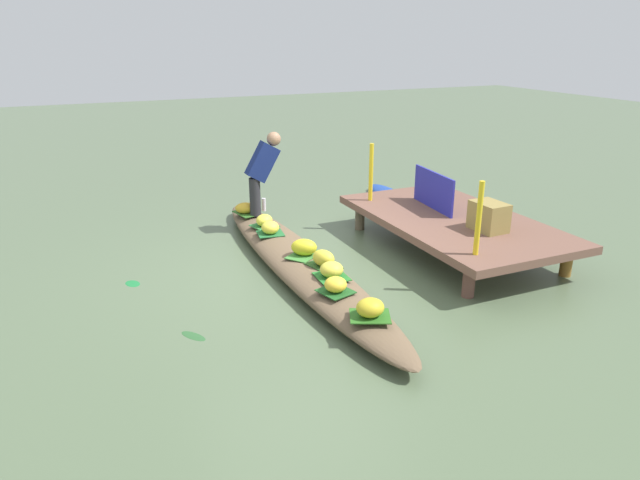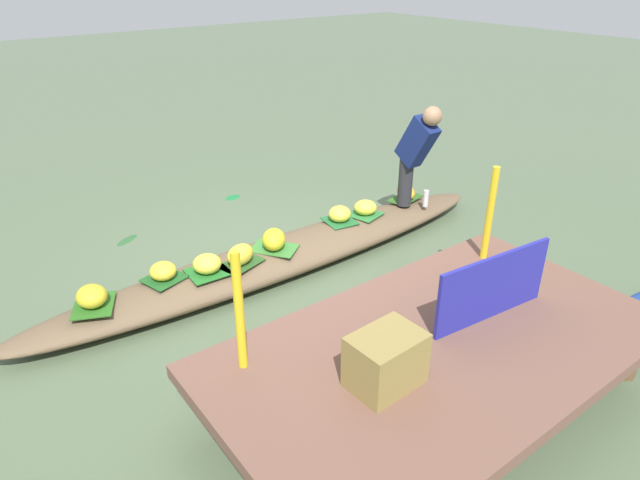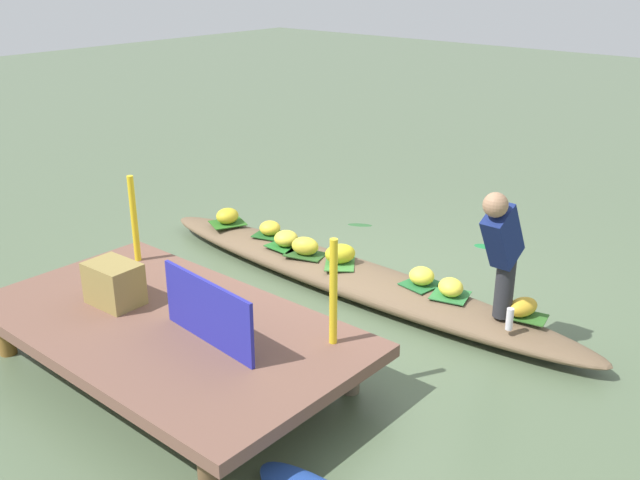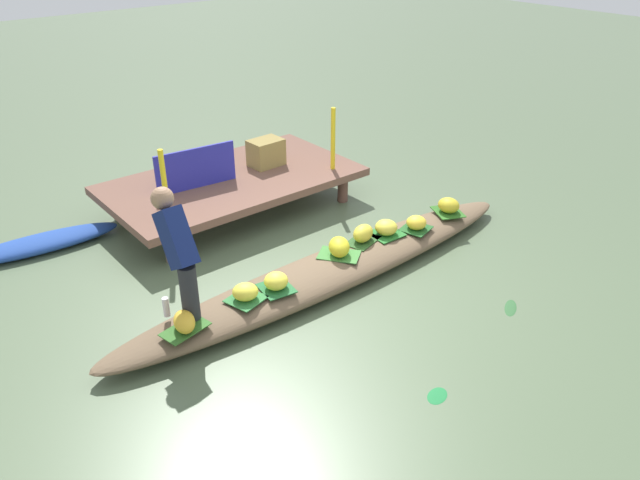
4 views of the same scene
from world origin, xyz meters
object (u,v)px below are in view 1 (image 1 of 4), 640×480
Objects in this scene: banana_bunch_7 at (264,220)px; vendor_person at (262,168)px; vendor_boat at (299,262)px; banana_bunch_1 at (324,258)px; moored_boat at (393,197)px; banana_bunch_4 at (304,247)px; produce_crate at (489,216)px; banana_bunch_5 at (245,208)px; banana_bunch_6 at (336,284)px; market_banner at (433,190)px; banana_bunch_0 at (370,308)px; banana_bunch_3 at (332,269)px; banana_bunch_2 at (270,227)px; water_bottle at (264,205)px.

banana_bunch_7 is 0.21× the size of vendor_person.
vendor_boat is 0.57m from banana_bunch_1.
vendor_person reaches higher than moored_boat.
moored_boat is 3.54m from banana_bunch_4.
banana_bunch_7 is at bearing -128.87° from produce_crate.
produce_crate is (1.84, 2.28, 0.29)m from banana_bunch_7.
banana_bunch_1 is 0.96× the size of banana_bunch_5.
banana_bunch_4 is (0.11, 0.03, 0.23)m from vendor_boat.
banana_bunch_7 is at bearing 179.22° from banana_bunch_6.
banana_bunch_4 reaches higher than moored_boat.
banana_bunch_5 is 0.29× the size of market_banner.
banana_bunch_0 is 0.63m from banana_bunch_6.
vendor_person reaches higher than banana_bunch_3.
banana_bunch_2 is 0.23× the size of market_banner.
banana_bunch_7 is (1.10, -2.71, 0.26)m from moored_boat.
banana_bunch_1 is 0.42m from banana_bunch_4.
vendor_person is at bearing 178.16° from banana_bunch_3.
vendor_boat is at bearing 5.55° from banana_bunch_2.
banana_bunch_3 is 2.64m from banana_bunch_5.
banana_bunch_7 is 0.82m from vendor_person.
moored_boat is 6.07× the size of banana_bunch_5.
produce_crate is at bearing -2.13° from moored_boat.
water_bottle reaches higher than banana_bunch_7.
water_bottle is (-1.82, 0.19, 0.22)m from vendor_boat.
vendor_person is (0.56, -2.54, 0.86)m from moored_boat.
moored_boat is 3.02m from produce_crate.
banana_bunch_2 reaches higher than banana_bunch_7.
produce_crate is at bearing 74.66° from banana_bunch_4.
vendor_person reaches higher than water_bottle.
banana_bunch_3 reaches higher than banana_bunch_7.
moored_boat is (-2.23, 2.67, -0.05)m from vendor_boat.
banana_bunch_3 is at bearing -1.84° from vendor_person.
banana_bunch_5 is at bearing -119.89° from vendor_person.
banana_bunch_2 is 1.63m from banana_bunch_3.
banana_bunch_4 is 1.91m from banana_bunch_5.
produce_crate reaches higher than banana_bunch_2.
banana_bunch_6 is at bearing 0.03° from banana_bunch_2.
market_banner is at bearing 100.06° from vendor_boat.
market_banner is (-0.37, 2.17, 0.58)m from vendor_boat.
produce_crate is at bearing 72.56° from vendor_boat.
moored_boat is 3.11m from banana_bunch_2.
market_banner is (1.42, 2.27, 0.37)m from banana_bunch_5.
produce_crate is (1.51, 2.32, 0.29)m from banana_bunch_2.
moored_boat is at bearing 141.24° from banana_bunch_6.
banana_bunch_5 is at bearing -175.08° from banana_bunch_1.
banana_bunch_1 is at bearing -0.86° from vendor_person.
banana_bunch_2 is at bearing -14.48° from water_bottle.
banana_bunch_6 is 2.93m from vendor_person.
vendor_person is at bearing -138.46° from produce_crate.
water_bottle is (-1.03, 0.27, 0.01)m from banana_bunch_2.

